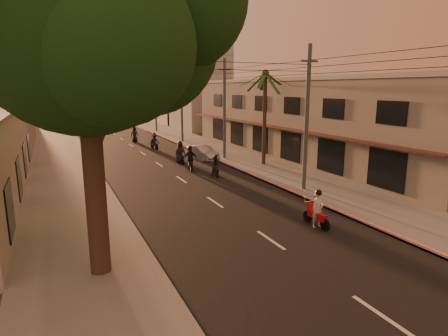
{
  "coord_description": "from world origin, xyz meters",
  "views": [
    {
      "loc": [
        -8.19,
        -10.83,
        6.44
      ],
      "look_at": [
        0.77,
        8.42,
        1.87
      ],
      "focal_mm": 30.0,
      "sensor_mm": 36.0,
      "label": 1
    }
  ],
  "objects_px": {
    "scooter_mid_b": "(190,159)",
    "broadleaf_tree": "(95,21)",
    "scooter_mid_a": "(216,166)",
    "parked_car": "(203,153)",
    "scooter_far_a": "(180,153)",
    "scooter_far_c": "(135,135)",
    "scooter_red": "(317,211)",
    "palm_tree": "(265,79)",
    "scooter_far_b": "(155,142)"
  },
  "relations": [
    {
      "from": "palm_tree",
      "to": "parked_car",
      "type": "distance_m",
      "value": 8.77
    },
    {
      "from": "scooter_red",
      "to": "scooter_far_c",
      "type": "bearing_deg",
      "value": 93.47
    },
    {
      "from": "scooter_red",
      "to": "scooter_far_c",
      "type": "distance_m",
      "value": 31.64
    },
    {
      "from": "scooter_mid_a",
      "to": "scooter_mid_b",
      "type": "distance_m",
      "value": 2.85
    },
    {
      "from": "scooter_mid_b",
      "to": "scooter_far_c",
      "type": "xyz_separation_m",
      "value": [
        -0.71,
        17.47,
        -0.02
      ]
    },
    {
      "from": "scooter_mid_b",
      "to": "parked_car",
      "type": "bearing_deg",
      "value": 70.38
    },
    {
      "from": "scooter_far_a",
      "to": "scooter_mid_b",
      "type": "bearing_deg",
      "value": -92.79
    },
    {
      "from": "palm_tree",
      "to": "broadleaf_tree",
      "type": "bearing_deg",
      "value": -136.52
    },
    {
      "from": "palm_tree",
      "to": "scooter_far_b",
      "type": "bearing_deg",
      "value": 117.53
    },
    {
      "from": "broadleaf_tree",
      "to": "scooter_far_c",
      "type": "xyz_separation_m",
      "value": [
        7.51,
        31.9,
        -7.59
      ]
    },
    {
      "from": "parked_car",
      "to": "scooter_mid_b",
      "type": "bearing_deg",
      "value": -133.27
    },
    {
      "from": "scooter_far_b",
      "to": "scooter_mid_a",
      "type": "bearing_deg",
      "value": -94.73
    },
    {
      "from": "palm_tree",
      "to": "scooter_red",
      "type": "height_order",
      "value": "palm_tree"
    },
    {
      "from": "scooter_mid_a",
      "to": "parked_car",
      "type": "height_order",
      "value": "scooter_mid_a"
    },
    {
      "from": "broadleaf_tree",
      "to": "scooter_far_a",
      "type": "xyz_separation_m",
      "value": [
        8.42,
        17.47,
        -7.59
      ]
    },
    {
      "from": "scooter_mid_b",
      "to": "scooter_far_a",
      "type": "relative_size",
      "value": 0.99
    },
    {
      "from": "scooter_mid_a",
      "to": "scooter_mid_b",
      "type": "xyz_separation_m",
      "value": [
        -1.05,
        2.65,
        0.16
      ]
    },
    {
      "from": "parked_car",
      "to": "scooter_far_b",
      "type": "bearing_deg",
      "value": 99.04
    },
    {
      "from": "scooter_mid_a",
      "to": "broadleaf_tree",
      "type": "bearing_deg",
      "value": -115.57
    },
    {
      "from": "scooter_red",
      "to": "scooter_far_b",
      "type": "relative_size",
      "value": 1.02
    },
    {
      "from": "scooter_far_a",
      "to": "scooter_far_c",
      "type": "bearing_deg",
      "value": 94.44
    },
    {
      "from": "scooter_far_a",
      "to": "scooter_far_b",
      "type": "relative_size",
      "value": 1.1
    },
    {
      "from": "scooter_mid_a",
      "to": "scooter_mid_b",
      "type": "bearing_deg",
      "value": 124.35
    },
    {
      "from": "scooter_far_a",
      "to": "parked_car",
      "type": "height_order",
      "value": "scooter_far_a"
    },
    {
      "from": "parked_car",
      "to": "scooter_far_c",
      "type": "height_order",
      "value": "scooter_far_c"
    },
    {
      "from": "broadleaf_tree",
      "to": "parked_car",
      "type": "bearing_deg",
      "value": 59.42
    },
    {
      "from": "broadleaf_tree",
      "to": "scooter_far_a",
      "type": "bearing_deg",
      "value": 64.28
    },
    {
      "from": "palm_tree",
      "to": "scooter_far_c",
      "type": "bearing_deg",
      "value": 111.47
    },
    {
      "from": "broadleaf_tree",
      "to": "scooter_mid_a",
      "type": "height_order",
      "value": "broadleaf_tree"
    },
    {
      "from": "scooter_mid_a",
      "to": "scooter_far_c",
      "type": "relative_size",
      "value": 0.83
    },
    {
      "from": "broadleaf_tree",
      "to": "scooter_red",
      "type": "relative_size",
      "value": 6.49
    },
    {
      "from": "scooter_red",
      "to": "scooter_mid_b",
      "type": "xyz_separation_m",
      "value": [
        -1.22,
        14.11,
        0.11
      ]
    },
    {
      "from": "palm_tree",
      "to": "parked_car",
      "type": "relative_size",
      "value": 2.04
    },
    {
      "from": "scooter_far_a",
      "to": "parked_car",
      "type": "xyz_separation_m",
      "value": [
        2.44,
        0.91,
        -0.25
      ]
    },
    {
      "from": "scooter_far_b",
      "to": "scooter_far_a",
      "type": "bearing_deg",
      "value": -98.05
    },
    {
      "from": "broadleaf_tree",
      "to": "palm_tree",
      "type": "distance_m",
      "value": 20.18
    },
    {
      "from": "scooter_mid_b",
      "to": "broadleaf_tree",
      "type": "bearing_deg",
      "value": -105.5
    },
    {
      "from": "broadleaf_tree",
      "to": "scooter_mid_a",
      "type": "relative_size",
      "value": 7.34
    },
    {
      "from": "scooter_red",
      "to": "scooter_far_c",
      "type": "relative_size",
      "value": 0.94
    },
    {
      "from": "broadleaf_tree",
      "to": "scooter_far_a",
      "type": "height_order",
      "value": "broadleaf_tree"
    },
    {
      "from": "broadleaf_tree",
      "to": "scooter_mid_a",
      "type": "distance_m",
      "value": 16.88
    },
    {
      "from": "scooter_far_a",
      "to": "palm_tree",
      "type": "bearing_deg",
      "value": -29.41
    },
    {
      "from": "scooter_red",
      "to": "parked_car",
      "type": "height_order",
      "value": "scooter_red"
    },
    {
      "from": "palm_tree",
      "to": "scooter_mid_a",
      "type": "bearing_deg",
      "value": -158.84
    },
    {
      "from": "scooter_mid_b",
      "to": "scooter_red",
      "type": "bearing_deg",
      "value": -70.91
    },
    {
      "from": "palm_tree",
      "to": "scooter_mid_a",
      "type": "relative_size",
      "value": 4.97
    },
    {
      "from": "scooter_far_c",
      "to": "scooter_red",
      "type": "bearing_deg",
      "value": -76.77
    },
    {
      "from": "scooter_far_b",
      "to": "broadleaf_tree",
      "type": "bearing_deg",
      "value": -116.39
    },
    {
      "from": "broadleaf_tree",
      "to": "scooter_far_a",
      "type": "relative_size",
      "value": 6.02
    },
    {
      "from": "scooter_far_b",
      "to": "scooter_far_c",
      "type": "height_order",
      "value": "scooter_far_c"
    }
  ]
}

